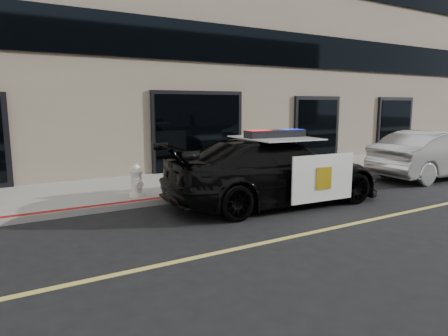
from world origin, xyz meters
TOP-DOWN VIEW (x-y plane):
  - ground at (0.00, 0.00)m, footprint 120.00×120.00m
  - sidewalk_n at (0.00, 5.25)m, footprint 60.00×3.50m
  - building_n at (0.00, 10.50)m, footprint 60.00×7.00m
  - police_car at (-1.33, 2.22)m, footprint 2.95×5.82m
  - silver_sedan at (5.33, 2.23)m, footprint 2.16×4.94m
  - fire_hydrant at (-4.22, 4.02)m, footprint 0.37×0.51m

SIDE VIEW (x-z plane):
  - ground at x=0.00m, z-range 0.00..0.00m
  - sidewalk_n at x=0.00m, z-range 0.00..0.15m
  - fire_hydrant at x=-4.22m, z-range 0.12..0.94m
  - silver_sedan at x=5.33m, z-range 0.00..1.57m
  - police_car at x=-1.33m, z-range -0.09..1.72m
  - building_n at x=0.00m, z-range 0.00..12.00m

